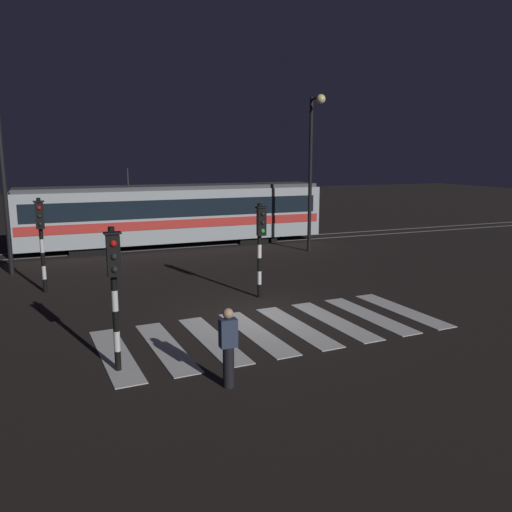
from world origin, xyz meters
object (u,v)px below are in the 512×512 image
(pedestrian_waiting_at_kerb, at_px, (228,347))
(street_lamp_trackside_left, at_px, (1,150))
(traffic_light_median_centre, at_px, (260,237))
(tram, at_px, (175,214))
(traffic_light_corner_far_left, at_px, (41,231))
(street_lamp_trackside_right, at_px, (313,156))
(traffic_light_corner_near_left, at_px, (114,278))

(pedestrian_waiting_at_kerb, bearing_deg, street_lamp_trackside_left, 109.60)
(traffic_light_median_centre, distance_m, pedestrian_waiting_at_kerb, 7.11)
(street_lamp_trackside_left, distance_m, tram, 9.59)
(traffic_light_corner_far_left, bearing_deg, tram, 49.70)
(pedestrian_waiting_at_kerb, bearing_deg, traffic_light_corner_far_left, 109.60)
(traffic_light_median_centre, height_order, pedestrian_waiting_at_kerb, traffic_light_median_centre)
(street_lamp_trackside_right, distance_m, tram, 7.89)
(street_lamp_trackside_right, height_order, pedestrian_waiting_at_kerb, street_lamp_trackside_right)
(traffic_light_corner_near_left, bearing_deg, traffic_light_corner_far_left, 100.03)
(street_lamp_trackside_right, height_order, tram, street_lamp_trackside_right)
(street_lamp_trackside_right, bearing_deg, traffic_light_median_centre, -129.20)
(traffic_light_median_centre, xyz_separation_m, tram, (-0.12, 11.37, -0.37))
(traffic_light_corner_far_left, bearing_deg, pedestrian_waiting_at_kerb, -70.40)
(traffic_light_corner_far_left, distance_m, street_lamp_trackside_left, 4.57)
(traffic_light_corner_near_left, bearing_deg, street_lamp_trackside_right, 46.21)
(traffic_light_corner_far_left, bearing_deg, traffic_light_median_centre, -27.48)
(traffic_light_corner_near_left, height_order, traffic_light_median_centre, traffic_light_corner_near_left)
(tram, height_order, pedestrian_waiting_at_kerb, tram)
(traffic_light_median_centre, relative_size, tram, 0.20)
(tram, distance_m, pedestrian_waiting_at_kerb, 17.84)
(traffic_light_median_centre, relative_size, pedestrian_waiting_at_kerb, 1.88)
(street_lamp_trackside_right, relative_size, pedestrian_waiting_at_kerb, 4.44)
(traffic_light_median_centre, height_order, tram, tram)
(traffic_light_corner_far_left, relative_size, street_lamp_trackside_right, 0.44)
(traffic_light_median_centre, bearing_deg, street_lamp_trackside_left, 138.98)
(street_lamp_trackside_right, xyz_separation_m, pedestrian_waiting_at_kerb, (-9.08, -13.23, -3.91))
(traffic_light_median_centre, bearing_deg, traffic_light_corner_far_left, 152.52)
(traffic_light_corner_far_left, relative_size, traffic_light_median_centre, 1.04)
(traffic_light_corner_near_left, height_order, traffic_light_corner_far_left, traffic_light_corner_far_left)
(traffic_light_corner_near_left, distance_m, traffic_light_median_centre, 7.00)
(traffic_light_corner_near_left, distance_m, pedestrian_waiting_at_kerb, 2.90)
(traffic_light_corner_far_left, xyz_separation_m, street_lamp_trackside_left, (-1.22, 3.43, 2.76))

